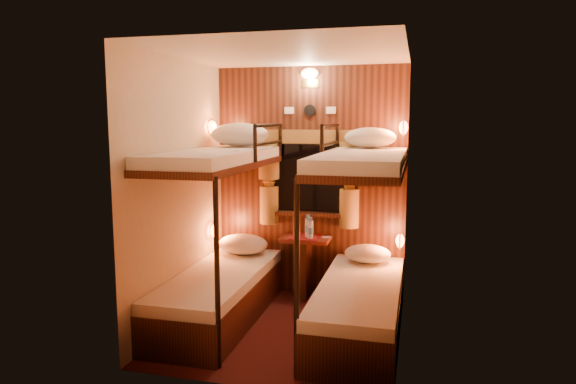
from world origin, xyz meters
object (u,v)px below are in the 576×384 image
(bunk_left, at_px, (219,261))
(bottle_left, at_px, (308,227))
(bunk_right, at_px, (360,271))
(table, at_px, (306,259))
(bottle_right, at_px, (310,229))

(bunk_left, xyz_separation_m, bottle_left, (0.67, 0.78, 0.19))
(bunk_left, height_order, bunk_right, same)
(bunk_right, bearing_deg, bottle_left, 128.63)
(table, distance_m, bottle_left, 0.34)
(bunk_right, relative_size, table, 2.90)
(table, relative_size, bottle_left, 2.80)
(bunk_right, bearing_deg, table, 129.67)
(bunk_left, height_order, bottle_left, bunk_left)
(table, relative_size, bottle_right, 2.98)
(bottle_left, bearing_deg, bunk_left, -130.60)
(bunk_left, xyz_separation_m, table, (0.65, 0.78, -0.14))
(bottle_left, height_order, bottle_right, bottle_left)
(table, xyz_separation_m, bottle_right, (0.06, -0.06, 0.33))
(bunk_right, relative_size, bottle_right, 8.64)
(bunk_right, distance_m, table, 1.02)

